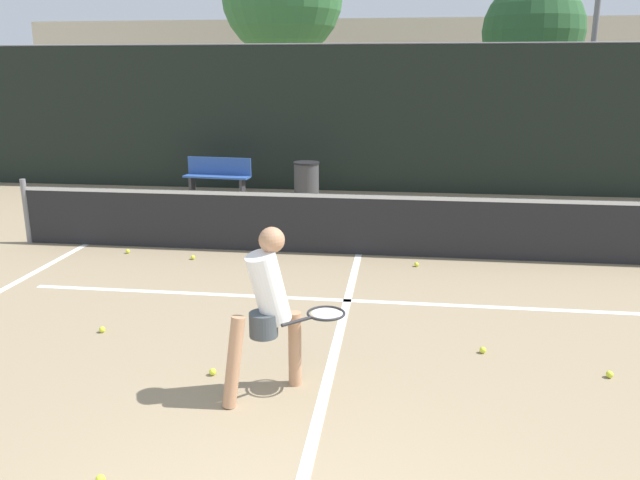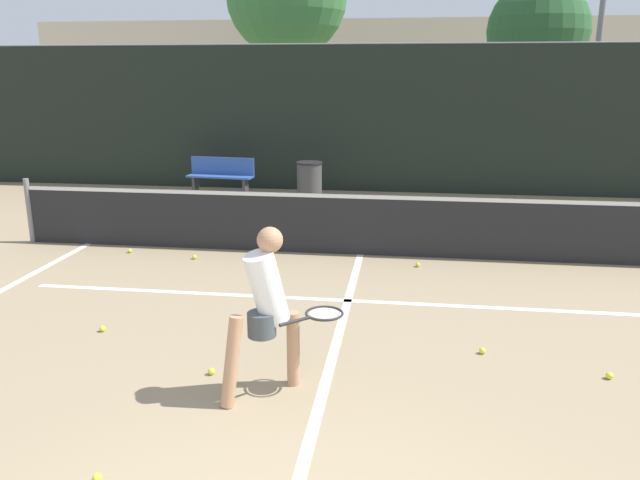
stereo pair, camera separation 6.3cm
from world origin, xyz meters
TOP-DOWN VIEW (x-y plane):
  - court_service_line at (0.00, 4.86)m, footprint 8.25×0.10m
  - court_center_mark at (0.00, 3.69)m, footprint 0.10×6.44m
  - net at (0.00, 6.91)m, footprint 11.09×0.09m
  - fence_back at (0.00, 12.28)m, footprint 24.00×0.06m
  - player_practicing at (-0.47, 2.48)m, footprint 1.10×0.77m
  - tennis_ball_scattered_0 at (-3.60, 6.51)m, footprint 0.07×0.07m
  - tennis_ball_scattered_1 at (2.60, 3.16)m, footprint 0.07×0.07m
  - tennis_ball_scattered_3 at (-1.38, 1.08)m, footprint 0.07×0.07m
  - tennis_ball_scattered_4 at (-1.08, 2.73)m, footprint 0.07×0.07m
  - tennis_ball_scattered_5 at (0.88, 6.40)m, footprint 0.07×0.07m
  - tennis_ball_scattered_6 at (-2.58, 3.54)m, footprint 0.07×0.07m
  - tennis_ball_scattered_7 at (1.49, 3.55)m, footprint 0.07×0.07m
  - tennis_ball_scattered_8 at (-2.48, 6.32)m, footprint 0.07×0.07m
  - courtside_bench at (-3.55, 11.33)m, footprint 1.56×0.53m
  - trash_bin at (-1.48, 11.22)m, footprint 0.58×0.58m
  - parked_car at (-0.53, 14.68)m, footprint 1.86×4.23m
  - tree_west at (4.60, 18.98)m, footprint 3.17×3.17m
  - building_far at (0.00, 29.55)m, footprint 36.00×2.40m

SIDE VIEW (x-z plane):
  - court_service_line at x=0.00m, z-range 0.00..0.01m
  - court_center_mark at x=0.00m, z-range 0.00..0.01m
  - tennis_ball_scattered_0 at x=-3.60m, z-range 0.00..0.07m
  - tennis_ball_scattered_1 at x=2.60m, z-range 0.00..0.07m
  - tennis_ball_scattered_3 at x=-1.38m, z-range 0.00..0.07m
  - tennis_ball_scattered_4 at x=-1.08m, z-range 0.00..0.07m
  - tennis_ball_scattered_5 at x=0.88m, z-range 0.00..0.07m
  - tennis_ball_scattered_6 at x=-2.58m, z-range 0.00..0.07m
  - tennis_ball_scattered_7 at x=1.49m, z-range 0.00..0.07m
  - tennis_ball_scattered_8 at x=-2.48m, z-range 0.00..0.07m
  - trash_bin at x=-1.48m, z-range 0.00..0.82m
  - courtside_bench at x=-3.55m, z-range 0.04..0.90m
  - net at x=0.00m, z-range -0.02..1.05m
  - parked_car at x=-0.53m, z-range -0.11..1.28m
  - player_practicing at x=-0.47m, z-range 0.08..1.60m
  - fence_back at x=0.00m, z-range -0.01..3.38m
  - building_far at x=0.00m, z-range 0.00..5.17m
  - tree_west at x=4.60m, z-range 1.18..6.76m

